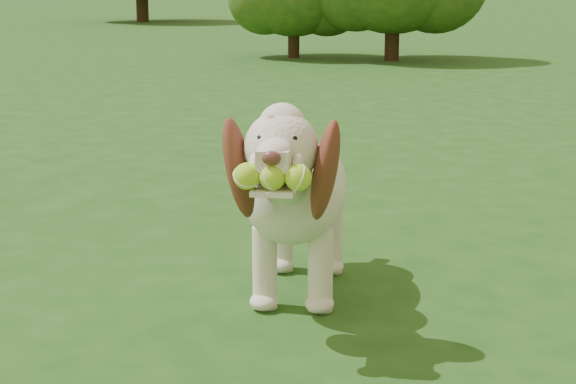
% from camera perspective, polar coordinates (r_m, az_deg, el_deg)
% --- Properties ---
extents(ground, '(80.00, 80.00, 0.00)m').
position_cam_1_polar(ground, '(3.21, -2.70, -6.32)').
color(ground, '#1A4313').
rests_on(ground, ground).
extents(dog, '(0.57, 1.06, 0.70)m').
position_cam_1_polar(dog, '(3.12, 0.53, 0.22)').
color(dog, silver).
rests_on(dog, ground).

